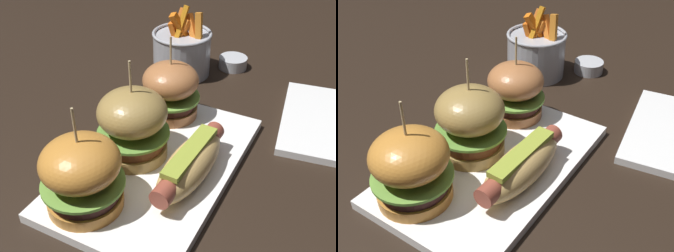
{
  "view_description": "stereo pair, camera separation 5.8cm",
  "coord_description": "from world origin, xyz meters",
  "views": [
    {
      "loc": [
        -0.4,
        -0.22,
        0.39
      ],
      "look_at": [
        0.03,
        0.0,
        0.05
      ],
      "focal_mm": 44.45,
      "sensor_mm": 36.0,
      "label": 1
    },
    {
      "loc": [
        -0.37,
        -0.27,
        0.39
      ],
      "look_at": [
        0.03,
        0.0,
        0.05
      ],
      "focal_mm": 44.45,
      "sensor_mm": 36.0,
      "label": 2
    }
  ],
  "objects": [
    {
      "name": "ground_plane",
      "position": [
        0.0,
        0.0,
        0.0
      ],
      "size": [
        3.0,
        3.0,
        0.0
      ],
      "primitive_type": "plane",
      "color": "black"
    },
    {
      "name": "slider_left",
      "position": [
        -0.11,
        0.04,
        0.06
      ],
      "size": [
        0.1,
        0.1,
        0.14
      ],
      "color": "#C67F31",
      "rests_on": "platter_main"
    },
    {
      "name": "hot_dog",
      "position": [
        -0.01,
        -0.06,
        0.04
      ],
      "size": [
        0.17,
        0.06,
        0.05
      ],
      "color": "tan",
      "rests_on": "platter_main"
    },
    {
      "name": "sauce_ramekin",
      "position": [
        0.35,
        0.01,
        0.01
      ],
      "size": [
        0.06,
        0.06,
        0.02
      ],
      "color": "#B7BABF",
      "rests_on": "ground"
    },
    {
      "name": "slider_right",
      "position": [
        0.12,
        0.04,
        0.06
      ],
      "size": [
        0.1,
        0.1,
        0.14
      ],
      "color": "#AA683B",
      "rests_on": "platter_main"
    },
    {
      "name": "slider_center",
      "position": [
        0.0,
        0.04,
        0.07
      ],
      "size": [
        0.1,
        0.1,
        0.15
      ],
      "color": "olive",
      "rests_on": "platter_main"
    },
    {
      "name": "platter_main",
      "position": [
        0.0,
        0.0,
        0.01
      ],
      "size": [
        0.33,
        0.21,
        0.01
      ],
      "primitive_type": "cube",
      "color": "white",
      "rests_on": "ground"
    },
    {
      "name": "fries_bucket",
      "position": [
        0.28,
        0.1,
        0.05
      ],
      "size": [
        0.12,
        0.12,
        0.14
      ],
      "color": "#A8AAB2",
      "rests_on": "ground"
    }
  ]
}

